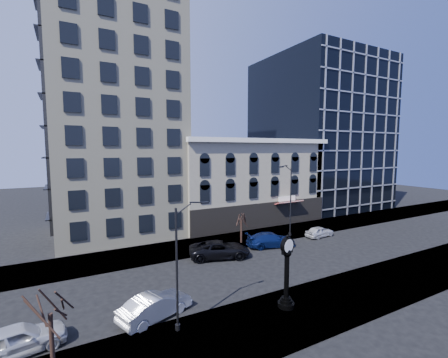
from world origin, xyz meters
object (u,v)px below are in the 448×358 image
car_near_b (155,306)px  car_near_a (17,340)px  street_clock (287,275)px  street_lamp_near (185,232)px

car_near_b → car_near_a: bearing=69.4°
street_clock → car_near_a: size_ratio=1.06×
street_clock → street_lamp_near: bearing=159.1°
street_clock → car_near_b: 9.01m
street_clock → car_near_b: street_clock is taller
street_lamp_near → car_near_a: size_ratio=1.64×
street_lamp_near → car_near_b: street_lamp_near is taller
car_near_a → car_near_b: size_ratio=0.98×
street_clock → car_near_a: 16.20m
street_clock → street_lamp_near: 7.91m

